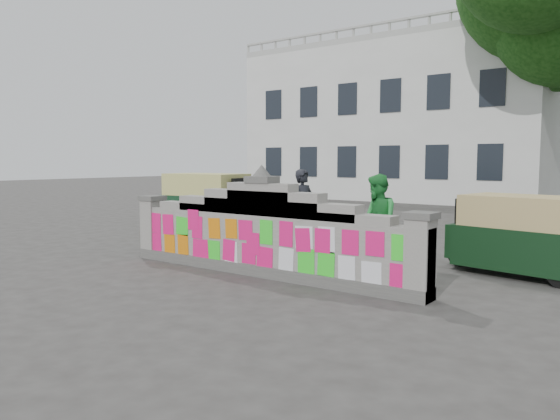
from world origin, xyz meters
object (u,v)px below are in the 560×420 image
(rickshaw_left, at_px, (208,201))
(cyclist_rider, at_px, (303,220))
(cyclist_bike, at_px, (303,236))
(rickshaw_right, at_px, (521,234))
(pedestrian, at_px, (377,221))

(rickshaw_left, bearing_deg, cyclist_rider, -26.58)
(cyclist_bike, distance_m, rickshaw_right, 4.20)
(cyclist_bike, relative_size, pedestrian, 1.01)
(cyclist_rider, height_order, rickshaw_left, rickshaw_left)
(cyclist_rider, height_order, rickshaw_right, cyclist_rider)
(pedestrian, relative_size, rickshaw_right, 0.68)
(pedestrian, bearing_deg, cyclist_rider, -126.15)
(cyclist_rider, bearing_deg, rickshaw_left, 72.41)
(pedestrian, bearing_deg, cyclist_bike, -126.15)
(cyclist_rider, xyz_separation_m, rickshaw_left, (-5.11, 2.33, 0.05))
(cyclist_bike, xyz_separation_m, rickshaw_right, (4.06, 1.06, 0.27))
(cyclist_rider, relative_size, rickshaw_right, 0.61)
(cyclist_bike, xyz_separation_m, pedestrian, (1.67, 0.08, 0.43))
(rickshaw_left, bearing_deg, rickshaw_right, -9.99)
(cyclist_bike, bearing_deg, pedestrian, -80.29)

